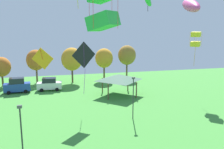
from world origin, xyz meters
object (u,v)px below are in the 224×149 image
Objects in this scene: treeline_tree_6 at (127,55)px; kite_flying_9 at (191,5)px; kite_flying_0 at (84,56)px; light_post_1 at (22,133)px; treeline_tree_2 at (1,67)px; light_post_3 at (133,95)px; parked_car_second_from_left at (49,84)px; kite_flying_6 at (148,1)px; kite_flying_8 at (103,7)px; treeline_tree_3 at (36,60)px; park_pavilion at (119,77)px; treeline_tree_4 at (72,59)px; kite_flying_10 at (43,59)px; treeline_tree_5 at (104,58)px; kite_flying_4 at (196,39)px; parked_car_leftmost at (17,86)px.

kite_flying_9 is at bearing -97.81° from treeline_tree_6.
kite_flying_0 reaches higher than light_post_1.
light_post_3 is at bearing -49.31° from treeline_tree_2.
parked_car_second_from_left is 20.05m from light_post_3.
kite_flying_6 reaches higher than light_post_3.
treeline_tree_3 is (-6.73, 36.34, -7.67)m from kite_flying_8.
treeline_tree_4 is (-6.96, 11.52, 1.89)m from park_pavilion.
treeline_tree_4 is (-7.37, 22.63, -9.39)m from kite_flying_6.
kite_flying_9 is 33.41m from treeline_tree_6.
treeline_tree_5 is (11.70, 25.96, -3.38)m from kite_flying_10.
light_post_1 is 0.77× the size of treeline_tree_3.
light_post_1 is at bearing -101.58° from treeline_tree_4.
kite_flying_10 is at bearing 113.23° from kite_flying_8.
kite_flying_0 is 1.28× the size of kite_flying_4.
kite_flying_8 is 0.51× the size of treeline_tree_2.
park_pavilion is at bearing -42.55° from treeline_tree_3.
kite_flying_6 reaches higher than treeline_tree_4.
kite_flying_0 is 2.70× the size of kite_flying_6.
kite_flying_8 is 31.64m from parked_car_second_from_left.
treeline_tree_4 is at bearing 108.03° from kite_flying_6.
parked_car_second_from_left is at bearing 152.76° from park_pavilion.
kite_flying_0 is at bearing -70.55° from treeline_tree_3.
kite_flying_0 is 13.96m from light_post_1.
kite_flying_8 is at bearing -76.60° from parked_car_leftmost.
kite_flying_10 is at bearing -100.56° from treeline_tree_4.
kite_flying_0 is 2.34× the size of kite_flying_8.
kite_flying_10 reaches higher than treeline_tree_2.
kite_flying_9 is 17.56m from light_post_1.
light_post_3 reaches higher than parked_car_leftmost.
kite_flying_8 reaches higher than treeline_tree_3.
kite_flying_10 reaches higher than parked_car_second_from_left.
treeline_tree_5 is at bearing -2.68° from treeline_tree_3.
treeline_tree_2 is at bearing 125.42° from kite_flying_0.
kite_flying_8 is 1.29× the size of kite_flying_10.
kite_flying_4 is at bearing -57.30° from treeline_tree_5.
treeline_tree_5 is (13.35, 31.73, 1.78)m from light_post_1.
kite_flying_4 is at bearing -35.22° from treeline_tree_3.
treeline_tree_2 is (-13.79, 19.39, -3.88)m from kite_flying_0.
kite_flying_8 is at bearing -34.14° from light_post_1.
treeline_tree_2 reaches higher than parked_car_leftmost.
kite_flying_4 is 1.13× the size of kite_flying_9.
kite_flying_10 is 20.79m from parked_car_second_from_left.
treeline_tree_6 reaches higher than treeline_tree_5.
kite_flying_9 is 32.96m from parked_car_leftmost.
treeline_tree_4 reaches higher than treeline_tree_2.
treeline_tree_4 is at bearing 121.14° from park_pavilion.
kite_flying_6 is (-10.70, -6.29, 4.78)m from kite_flying_4.
kite_flying_6 is 0.87× the size of kite_flying_8.
park_pavilion is 1.15× the size of light_post_3.
kite_flying_4 is at bearing 30.43° from kite_flying_6.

